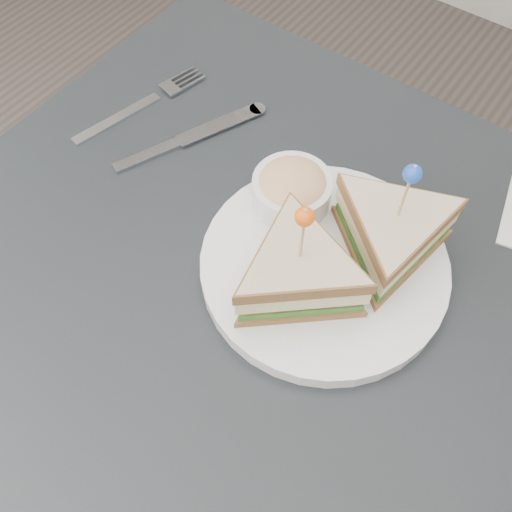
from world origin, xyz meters
name	(u,v)px	position (x,y,z in m)	size (l,w,h in m)	color
ground_plane	(250,445)	(0.00, 0.00, 0.00)	(3.50, 3.50, 0.00)	#3F3833
table	(245,311)	(0.00, 0.00, 0.67)	(0.80, 0.80, 0.75)	black
plate_meal	(335,249)	(0.07, 0.07, 0.80)	(0.33, 0.33, 0.17)	white
cutlery_fork	(146,102)	(-0.28, 0.15, 0.75)	(0.07, 0.21, 0.01)	silver
cutlery_knife	(185,139)	(-0.19, 0.13, 0.75)	(0.11, 0.21, 0.01)	#B4B7BF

